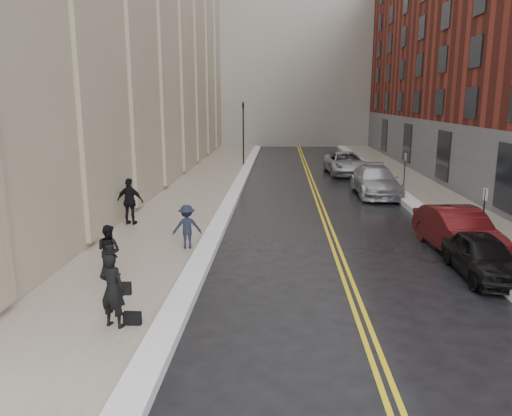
# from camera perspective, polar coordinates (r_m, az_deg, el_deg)

# --- Properties ---
(ground) EXTENTS (160.00, 160.00, 0.00)m
(ground) POSITION_cam_1_polar(r_m,az_deg,el_deg) (11.60, 0.48, -15.37)
(ground) COLOR black
(ground) RESTS_ON ground
(sidewalk_left) EXTENTS (4.00, 64.00, 0.15)m
(sidewalk_left) POSITION_cam_1_polar(r_m,az_deg,el_deg) (27.24, -7.62, 0.96)
(sidewalk_left) COLOR gray
(sidewalk_left) RESTS_ON ground
(sidewalk_right) EXTENTS (3.00, 64.00, 0.15)m
(sidewalk_right) POSITION_cam_1_polar(r_m,az_deg,el_deg) (28.14, 20.55, 0.64)
(sidewalk_right) COLOR gray
(sidewalk_right) RESTS_ON ground
(lane_stripe_a) EXTENTS (0.12, 64.00, 0.01)m
(lane_stripe_a) POSITION_cam_1_polar(r_m,az_deg,el_deg) (26.88, 6.97, 0.67)
(lane_stripe_a) COLOR gold
(lane_stripe_a) RESTS_ON ground
(lane_stripe_b) EXTENTS (0.12, 64.00, 0.01)m
(lane_stripe_b) POSITION_cam_1_polar(r_m,az_deg,el_deg) (26.90, 7.48, 0.66)
(lane_stripe_b) COLOR gold
(lane_stripe_b) RESTS_ON ground
(snow_ridge_left) EXTENTS (0.70, 60.80, 0.26)m
(snow_ridge_left) POSITION_cam_1_polar(r_m,az_deg,el_deg) (26.91, -2.80, 1.03)
(snow_ridge_left) COLOR white
(snow_ridge_left) RESTS_ON ground
(snow_ridge_right) EXTENTS (0.85, 60.80, 0.30)m
(snow_ridge_right) POSITION_cam_1_polar(r_m,az_deg,el_deg) (27.61, 16.90, 0.84)
(snow_ridge_right) COLOR white
(snow_ridge_right) RESTS_ON ground
(traffic_signal) EXTENTS (0.18, 0.15, 5.20)m
(traffic_signal) POSITION_cam_1_polar(r_m,az_deg,el_deg) (40.44, -1.46, 9.05)
(traffic_signal) COLOR black
(traffic_signal) RESTS_ON ground
(parking_sign_near) EXTENTS (0.06, 0.35, 2.23)m
(parking_sign_near) POSITION_cam_1_polar(r_m,az_deg,el_deg) (20.14, 24.58, -0.37)
(parking_sign_near) COLOR black
(parking_sign_near) RESTS_ON ground
(parking_sign_far) EXTENTS (0.06, 0.35, 2.23)m
(parking_sign_far) POSITION_cam_1_polar(r_m,az_deg,el_deg) (31.43, 16.64, 4.43)
(parking_sign_far) COLOR black
(parking_sign_far) RESTS_ON ground
(car_black) EXTENTS (1.57, 3.91, 1.33)m
(car_black) POSITION_cam_1_polar(r_m,az_deg,el_deg) (16.95, 24.48, -5.01)
(car_black) COLOR black
(car_black) RESTS_ON ground
(car_maroon) EXTENTS (2.11, 4.92, 1.57)m
(car_maroon) POSITION_cam_1_polar(r_m,az_deg,el_deg) (19.30, 22.08, -2.40)
(car_maroon) COLOR #420B0D
(car_maroon) RESTS_ON ground
(car_silver_near) EXTENTS (2.39, 5.68, 1.64)m
(car_silver_near) POSITION_cam_1_polar(r_m,az_deg,el_deg) (29.35, 13.49, 3.02)
(car_silver_near) COLOR #A6A9AD
(car_silver_near) RESTS_ON ground
(car_silver_far) EXTENTS (3.02, 5.97, 1.62)m
(car_silver_far) POSITION_cam_1_polar(r_m,az_deg,el_deg) (37.20, 10.24, 5.05)
(car_silver_far) COLOR #A8AAB1
(car_silver_far) RESTS_ON ground
(pedestrian_main) EXTENTS (0.77, 0.63, 1.84)m
(pedestrian_main) POSITION_cam_1_polar(r_m,az_deg,el_deg) (12.20, -16.09, -8.94)
(pedestrian_main) COLOR black
(pedestrian_main) RESTS_ON sidewalk_left
(pedestrian_a) EXTENTS (0.94, 0.85, 1.57)m
(pedestrian_a) POSITION_cam_1_polar(r_m,az_deg,el_deg) (15.76, -16.47, -4.62)
(pedestrian_a) COLOR black
(pedestrian_a) RESTS_ON sidewalk_left
(pedestrian_b) EXTENTS (1.13, 0.81, 1.58)m
(pedestrian_b) POSITION_cam_1_polar(r_m,az_deg,el_deg) (17.99, -7.89, -2.12)
(pedestrian_b) COLOR black
(pedestrian_b) RESTS_ON sidewalk_left
(pedestrian_c) EXTENTS (1.22, 0.64, 1.99)m
(pedestrian_c) POSITION_cam_1_polar(r_m,az_deg,el_deg) (21.83, -14.19, 0.73)
(pedestrian_c) COLOR black
(pedestrian_c) RESTS_ON sidewalk_left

